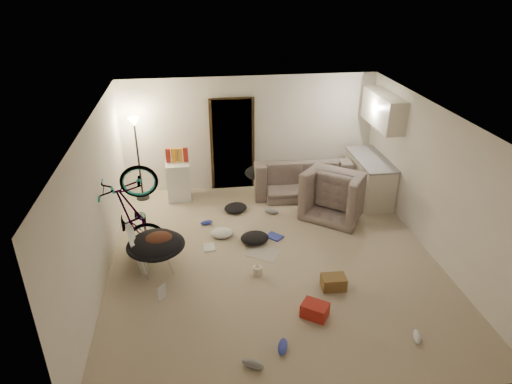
{
  "coord_description": "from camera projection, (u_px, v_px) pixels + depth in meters",
  "views": [
    {
      "loc": [
        -1.21,
        -6.44,
        4.5
      ],
      "look_at": [
        -0.21,
        0.6,
        1.0
      ],
      "focal_mm": 32.0,
      "sensor_mm": 36.0,
      "label": 1
    }
  ],
  "objects": [
    {
      "name": "counter_top",
      "position": [
        371.0,
        159.0,
        9.54
      ],
      "size": [
        0.64,
        1.54,
        0.04
      ],
      "primitive_type": "cube",
      "color": "gray",
      "rests_on": "kitchen_counter"
    },
    {
      "name": "kitchen_counter",
      "position": [
        369.0,
        179.0,
        9.75
      ],
      "size": [
        0.6,
        1.5,
        0.88
      ],
      "primitive_type": "cube",
      "color": "beige",
      "rests_on": "floor"
    },
    {
      "name": "snack_box_2",
      "position": [
        180.0,
        155.0,
        9.49
      ],
      "size": [
        0.11,
        0.09,
        0.3
      ],
      "primitive_type": "cube",
      "rotation": [
        0.0,
        0.0,
        0.27
      ],
      "color": "gold",
      "rests_on": "mini_fridge"
    },
    {
      "name": "book_blue",
      "position": [
        274.0,
        236.0,
        8.47
      ],
      "size": [
        0.36,
        0.36,
        0.03
      ],
      "primitive_type": "cube",
      "rotation": [
        0.0,
        0.0,
        0.77
      ],
      "color": "#303DAE",
      "rests_on": "floor"
    },
    {
      "name": "shoe_4",
      "position": [
        417.0,
        337.0,
        6.12
      ],
      "size": [
        0.19,
        0.29,
        0.1
      ],
      "primitive_type": "ellipsoid",
      "rotation": [
        0.0,
        0.0,
        1.23
      ],
      "color": "white",
      "rests_on": "floor"
    },
    {
      "name": "armchair",
      "position": [
        339.0,
        196.0,
        9.2
      ],
      "size": [
        1.51,
        1.49,
        0.74
      ],
      "primitive_type": "imported",
      "rotation": [
        0.0,
        0.0,
        2.48
      ],
      "color": "#333932",
      "rests_on": "floor"
    },
    {
      "name": "hoodie",
      "position": [
        158.0,
        240.0,
        7.28
      ],
      "size": [
        0.59,
        0.54,
        0.22
      ],
      "primitive_type": "ellipsoid",
      "rotation": [
        0.0,
        0.0,
        0.34
      ],
      "color": "#492519",
      "rests_on": "saucer_chair"
    },
    {
      "name": "snack_box_1",
      "position": [
        174.0,
        155.0,
        9.47
      ],
      "size": [
        0.12,
        0.1,
        0.3
      ],
      "primitive_type": "cube",
      "rotation": [
        0.0,
        0.0,
        -0.29
      ],
      "color": "orange",
      "rests_on": "mini_fridge"
    },
    {
      "name": "bicycle",
      "position": [
        136.0,
        232.0,
        7.75
      ],
      "size": [
        1.81,
        0.87,
        1.02
      ],
      "primitive_type": "imported",
      "rotation": [
        0.0,
        -0.17,
        1.63
      ],
      "color": "black",
      "rests_on": "floor"
    },
    {
      "name": "door_trim",
      "position": [
        232.0,
        145.0,
        9.97
      ],
      "size": [
        0.97,
        0.04,
        2.1
      ],
      "primitive_type": "cube",
      "color": "#352512",
      "rests_on": "floor"
    },
    {
      "name": "floor",
      "position": [
        273.0,
        259.0,
        7.86
      ],
      "size": [
        5.5,
        6.0,
        0.02
      ],
      "primitive_type": "cube",
      "color": "#BBAB90",
      "rests_on": "ground"
    },
    {
      "name": "newspaper",
      "position": [
        263.0,
        253.0,
        8.0
      ],
      "size": [
        0.67,
        0.63,
        0.01
      ],
      "primitive_type": "cube",
      "rotation": [
        0.0,
        0.0,
        1.01
      ],
      "color": "#B1ABA3",
      "rests_on": "floor"
    },
    {
      "name": "clothes_lump_a",
      "position": [
        255.0,
        238.0,
        8.3
      ],
      "size": [
        0.58,
        0.52,
        0.17
      ],
      "primitive_type": "ellipsoid",
      "rotation": [
        0.0,
        0.0,
        0.16
      ],
      "color": "black",
      "rests_on": "floor"
    },
    {
      "name": "clothes_lump_c",
      "position": [
        222.0,
        233.0,
        8.49
      ],
      "size": [
        0.48,
        0.43,
        0.13
      ],
      "primitive_type": "ellipsoid",
      "rotation": [
        0.0,
        0.0,
        -0.19
      ],
      "color": "silver",
      "rests_on": "floor"
    },
    {
      "name": "snack_box_0",
      "position": [
        168.0,
        156.0,
        9.46
      ],
      "size": [
        0.1,
        0.07,
        0.3
      ],
      "primitive_type": "cube",
      "rotation": [
        0.0,
        0.0,
        0.02
      ],
      "color": "#A82219",
      "rests_on": "mini_fridge"
    },
    {
      "name": "floor_lamp",
      "position": [
        136.0,
        141.0,
        9.33
      ],
      "size": [
        0.28,
        0.28,
        1.81
      ],
      "color": "black",
      "rests_on": "floor"
    },
    {
      "name": "book_asset",
      "position": [
        158.0,
        302.0,
        6.82
      ],
      "size": [
        0.3,
        0.3,
        0.02
      ],
      "primitive_type": "imported",
      "rotation": [
        0.0,
        0.0,
        0.86
      ],
      "color": "#A82219",
      "rests_on": "floor"
    },
    {
      "name": "wall_back",
      "position": [
        250.0,
        133.0,
        9.98
      ],
      "size": [
        5.5,
        0.02,
        2.5
      ],
      "primitive_type": "cube",
      "color": "white",
      "rests_on": "floor"
    },
    {
      "name": "doorway",
      "position": [
        232.0,
        144.0,
        9.99
      ],
      "size": [
        0.85,
        0.1,
        2.04
      ],
      "primitive_type": "cube",
      "color": "black",
      "rests_on": "floor"
    },
    {
      "name": "drink_case_a",
      "position": [
        334.0,
        282.0,
        7.09
      ],
      "size": [
        0.38,
        0.28,
        0.21
      ],
      "primitive_type": "cube",
      "rotation": [
        0.0,
        0.0,
        -0.04
      ],
      "color": "brown",
      "rests_on": "floor"
    },
    {
      "name": "sofa_drape",
      "position": [
        258.0,
        173.0,
        9.81
      ],
      "size": [
        0.58,
        0.48,
        0.28
      ],
      "primitive_type": "ellipsoid",
      "rotation": [
        0.0,
        0.0,
        0.04
      ],
      "color": "black",
      "rests_on": "sofa"
    },
    {
      "name": "wall_left",
      "position": [
        96.0,
        205.0,
        6.96
      ],
      "size": [
        0.02,
        6.0,
        2.5
      ],
      "primitive_type": "cube",
      "color": "white",
      "rests_on": "floor"
    },
    {
      "name": "shoe_2",
      "position": [
        283.0,
        347.0,
        5.95
      ],
      "size": [
        0.21,
        0.33,
        0.11
      ],
      "primitive_type": "ellipsoid",
      "rotation": [
        0.0,
        0.0,
        1.25
      ],
      "color": "#303DAE",
      "rests_on": "floor"
    },
    {
      "name": "wall_right",
      "position": [
        436.0,
        183.0,
        7.65
      ],
      "size": [
        0.02,
        6.0,
        2.5
      ],
      "primitive_type": "cube",
      "color": "white",
      "rests_on": "floor"
    },
    {
      "name": "shoe_1",
      "position": [
        272.0,
        212.0,
        9.26
      ],
      "size": [
        0.31,
        0.22,
        0.11
      ],
      "primitive_type": "ellipsoid",
      "rotation": [
        0.0,
        0.0,
        -0.42
      ],
      "color": "slate",
      "rests_on": "floor"
    },
    {
      "name": "snack_box_3",
      "position": [
        186.0,
        155.0,
        9.5
      ],
      "size": [
        0.1,
        0.07,
        0.3
      ],
      "primitive_type": "cube",
      "rotation": [
        0.0,
        0.0,
        -0.04
      ],
      "color": "#A82219",
      "rests_on": "mini_fridge"
    },
    {
      "name": "juicer",
      "position": [
        257.0,
        270.0,
        7.4
      ],
      "size": [
        0.15,
        0.15,
        0.22
      ],
      "color": "silver",
      "rests_on": "floor"
    },
    {
      "name": "wall_front",
      "position": [
        326.0,
        324.0,
        4.63
      ],
      "size": [
        5.5,
        0.02,
        2.5
      ],
      "primitive_type": "cube",
      "color": "white",
      "rests_on": "floor"
    },
    {
      "name": "tv_box",
      "position": [
        136.0,
        246.0,
        7.67
      ],
      "size": [
        0.44,
        0.94,
        0.61
      ],
      "primitive_type": "cube",
      "rotation": [
        0.0,
        -0.21,
        0.23
      ],
      "color": "silver",
      "rests_on": "floor"
    },
    {
      "name": "saucer_chair",
      "position": [
        156.0,
        250.0,
        7.39
      ],
      "size": [
        0.94,
        0.94,
        0.67
      ],
      "color": "silver",
      "rests_on": "floor"
    },
    {
      "name": "kitchen_uppers",
      "position": [
        383.0,
        110.0,
        9.09
      ],
      "size": [
        0.38,
        1.4,
        0.65
      ],
      "primitive_type": "cube",
      "color": "beige",
      "rests_on": "wall_right"
    },
    {
      "name": "clothes_lump_b",
      "position": [
        236.0,
        208.0,
        9.36
      ],
      "size": [
        0.61,
        0.58,
        0.15
      ],
      "primitive_type": "ellipsoid",
      "rotation": [
        0.0,
        0.0,
        0.44
      ],
      "color": "black",
      "rests_on": "floor"
    },
    {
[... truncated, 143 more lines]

